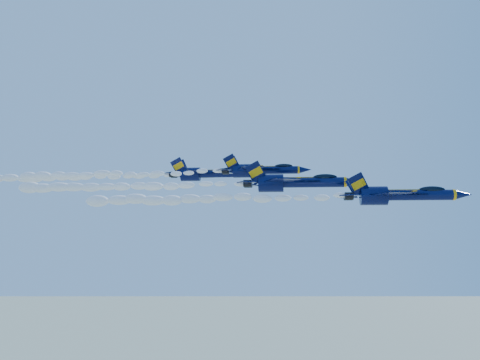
# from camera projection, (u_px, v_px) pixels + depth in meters

# --- Properties ---
(jet_lead) EXTENTS (18.70, 15.34, 6.95)m
(jet_lead) POSITION_uv_depth(u_px,v_px,m) (399.00, 195.00, 70.63)
(jet_lead) COLOR #070D33
(smoke_trail_jet_lead) EXTENTS (41.20, 1.93, 1.74)m
(smoke_trail_jet_lead) POSITION_uv_depth(u_px,v_px,m) (212.00, 199.00, 73.84)
(smoke_trail_jet_lead) COLOR white
(jet_second) EXTENTS (19.79, 16.23, 7.35)m
(jet_second) POSITION_uv_depth(u_px,v_px,m) (294.00, 182.00, 78.84)
(jet_second) COLOR #070D33
(smoke_trail_jet_second) EXTENTS (41.20, 2.05, 1.84)m
(smoke_trail_jet_second) POSITION_uv_depth(u_px,v_px,m) (128.00, 186.00, 82.10)
(smoke_trail_jet_second) COLOR white
(jet_third) EXTENTS (16.94, 13.89, 6.29)m
(jet_third) POSITION_uv_depth(u_px,v_px,m) (261.00, 170.00, 88.77)
(jet_third) COLOR #070D33
(smoke_trail_jet_third) EXTENTS (41.20, 1.75, 1.58)m
(smoke_trail_jet_third) POSITION_uv_depth(u_px,v_px,m) (119.00, 174.00, 91.89)
(smoke_trail_jet_third) COLOR white
(jet_fourth) EXTENTS (18.62, 15.27, 6.92)m
(jet_fourth) POSITION_uv_depth(u_px,v_px,m) (208.00, 174.00, 97.76)
(jet_fourth) COLOR #070D33
(smoke_trail_jet_fourth) EXTENTS (41.20, 1.93, 1.73)m
(smoke_trail_jet_fourth) POSITION_uv_depth(u_px,v_px,m) (78.00, 177.00, 100.96)
(smoke_trail_jet_fourth) COLOR white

